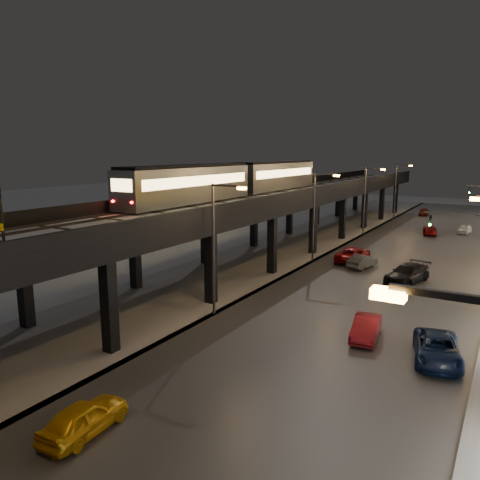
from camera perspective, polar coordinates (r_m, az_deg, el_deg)
The scene contains 21 objects.
ground at distance 23.46m, azimuth -20.43°, elevation -18.14°, with size 220.00×220.00×0.00m, color silver.
road_surface at distance 49.63m, azimuth 19.38°, elevation -2.72°, with size 17.00×120.00×0.06m, color #46474D.
under_viaduct_pavement at distance 53.73m, azimuth 5.15°, elevation -1.15°, with size 11.00×120.00×0.06m, color #9FA1A8.
elevated_viaduct at distance 50.04m, azimuth 3.70°, elevation 4.47°, with size 9.00×100.00×6.30m.
viaduct_trackbed at distance 50.08m, azimuth 3.77°, elevation 5.36°, with size 8.40×100.00×0.32m.
viaduct_parapet_streetside at distance 48.27m, azimuth 8.43°, elevation 5.62°, with size 0.30×100.00×1.10m, color black.
viaduct_parapet_far at distance 52.16m, azimuth -0.50°, elevation 6.11°, with size 0.30×100.00×1.10m, color black.
streetlight_left_1 at distance 31.17m, azimuth -2.85°, elevation -0.06°, with size 2.57×0.28×9.00m.
streetlight_left_2 at distance 47.07m, azimuth 9.30°, elevation 3.49°, with size 2.57×0.28×9.00m.
streetlight_left_3 at distance 64.09m, azimuth 15.20°, elevation 5.16°, with size 2.57×0.28×9.00m.
streetlight_left_4 at distance 81.53m, azimuth 18.61°, elevation 6.09°, with size 2.57×0.28×9.00m.
subway_train at distance 49.01m, azimuth -0.12°, elevation 7.47°, with size 2.78×33.99×3.32m.
car_taxi at distance 20.73m, azimuth -18.44°, elevation -19.99°, with size 1.58×3.92×1.33m, color gold.
car_near_white at distance 46.45m, azimuth 14.72°, elevation -2.59°, with size 1.35×3.88×1.28m, color #484B4F.
car_mid_silver at distance 48.71m, azimuth 13.59°, elevation -1.76°, with size 2.56×5.55×1.54m, color maroon.
car_mid_dark at distance 67.78m, azimuth 22.12°, elevation 1.09°, with size 1.73×4.25×1.23m, color maroon.
car_far_white at distance 88.02m, azimuth 21.49°, elevation 3.21°, with size 1.53×3.80×1.29m, color maroon.
car_onc_silver at distance 29.40m, azimuth 15.12°, elevation -10.37°, with size 1.41×4.04×1.33m, color maroon.
car_onc_dark at distance 27.61m, azimuth 22.91°, elevation -12.22°, with size 2.30×4.99×1.39m, color #11214F.
car_onc_white at distance 42.42m, azimuth 19.72°, elevation -3.95°, with size 2.16×5.32×1.54m, color black.
car_onc_red at distance 70.73m, azimuth 25.70°, elevation 1.18°, with size 1.44×3.59×1.22m, color white.
Camera 1 is at (16.43, -12.55, 11.08)m, focal length 35.00 mm.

